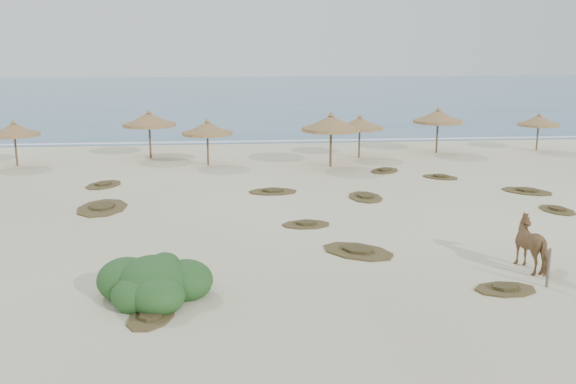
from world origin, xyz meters
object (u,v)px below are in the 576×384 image
at_px(palapa_0, 14,130).
at_px(palapa_1, 149,120).
at_px(horse, 535,244).
at_px(bush, 154,283).

height_order(palapa_0, palapa_1, palapa_1).
bearing_deg(horse, palapa_0, -51.25).
distance_m(palapa_1, bush, 22.98).
bearing_deg(palapa_1, palapa_0, -165.39).
height_order(horse, bush, horse).
xyz_separation_m(palapa_0, palapa_1, (7.31, 1.91, 0.27)).
bearing_deg(bush, palapa_0, 115.39).
height_order(palapa_1, bush, palapa_1).
relative_size(palapa_1, bush, 1.29).
distance_m(palapa_0, bush, 23.14).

